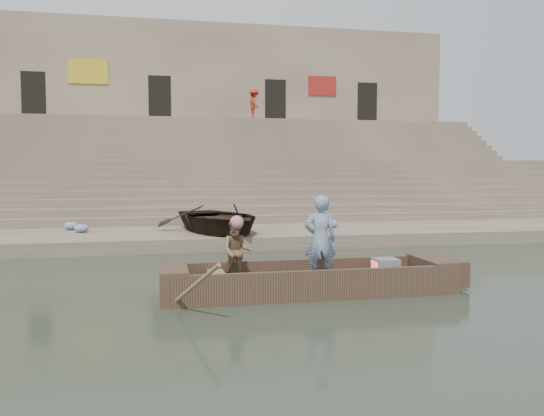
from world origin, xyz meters
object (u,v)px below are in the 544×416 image
object	(u,v)px
rowing_man	(237,251)
television	(385,269)
main_rowboat	(309,288)
pedestrian	(254,104)
standing_man	(320,240)
beached_rowboat	(218,218)

from	to	relation	value
rowing_man	television	size ratio (longest dim) A/B	2.64
main_rowboat	pedestrian	distance (m)	22.09
standing_man	television	size ratio (longest dim) A/B	3.62
television	rowing_man	bearing A→B (deg)	176.95
pedestrian	standing_man	bearing A→B (deg)	166.95
rowing_man	beached_rowboat	distance (m)	6.95
television	beached_rowboat	bearing A→B (deg)	109.58
beached_rowboat	standing_man	bearing A→B (deg)	-97.90
main_rowboat	beached_rowboat	size ratio (longest dim) A/B	1.17
main_rowboat	television	size ratio (longest dim) A/B	10.87
rowing_man	television	xyz separation A→B (m)	(2.91, -0.16, -0.41)
rowing_man	beached_rowboat	size ratio (longest dim) A/B	0.28
standing_man	rowing_man	bearing A→B (deg)	-4.74
television	main_rowboat	bearing A→B (deg)	-180.00
beached_rowboat	pedestrian	distance (m)	15.38
main_rowboat	television	distance (m)	1.58
standing_man	beached_rowboat	xyz separation A→B (m)	(-1.14, 7.26, -0.21)
main_rowboat	standing_man	bearing A→B (deg)	-44.46
television	beached_rowboat	size ratio (longest dim) A/B	0.11
main_rowboat	beached_rowboat	xyz separation A→B (m)	(-0.98, 7.09, 0.73)
rowing_man	pedestrian	distance (m)	21.96
main_rowboat	television	world-z (taller)	television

